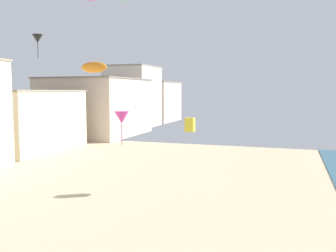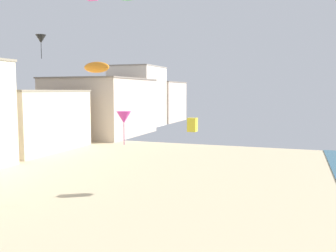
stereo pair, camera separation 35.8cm
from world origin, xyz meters
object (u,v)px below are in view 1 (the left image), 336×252
at_px(kite_orange_parafoil, 94,67).
at_px(kite_yellow_box, 190,125).
at_px(kite_black_delta, 37,39).
at_px(kite_magenta_delta, 122,118).

height_order(kite_orange_parafoil, kite_yellow_box, kite_orange_parafoil).
bearing_deg(kite_black_delta, kite_magenta_delta, -12.38).
distance_m(kite_black_delta, kite_orange_parafoil, 7.19).
height_order(kite_black_delta, kite_magenta_delta, kite_black_delta).
distance_m(kite_orange_parafoil, kite_yellow_box, 10.83).
xyz_separation_m(kite_black_delta, kite_magenta_delta, (10.38, -2.28, -7.60)).
bearing_deg(kite_orange_parafoil, kite_magenta_delta, -27.93).
distance_m(kite_magenta_delta, kite_orange_parafoil, 6.34).
height_order(kite_magenta_delta, kite_yellow_box, kite_magenta_delta).
bearing_deg(kite_yellow_box, kite_orange_parafoil, -157.83).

